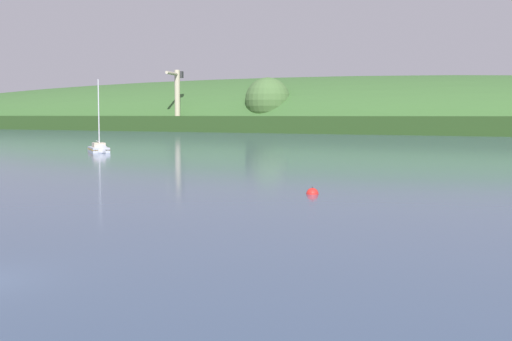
% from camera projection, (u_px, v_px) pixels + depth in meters
% --- Properties ---
extents(far_shoreline_hill, '(622.18, 138.87, 36.68)m').
position_uv_depth(far_shoreline_hill, '(281.00, 128.00, 249.03)').
color(far_shoreline_hill, '#27431B').
rests_on(far_shoreline_hill, ground).
extents(dockside_crane, '(5.13, 12.63, 19.25)m').
position_uv_depth(dockside_crane, '(177.00, 102.00, 220.26)').
color(dockside_crane, '#4C4C51').
rests_on(dockside_crane, ground).
extents(sailboat_midwater_white, '(6.32, 6.14, 10.67)m').
position_uv_depth(sailboat_midwater_white, '(99.00, 151.00, 92.04)').
color(sailboat_midwater_white, '#ADB2BC').
rests_on(sailboat_midwater_white, ground).
extents(mooring_buoy_midchannel, '(0.78, 0.78, 0.86)m').
position_uv_depth(mooring_buoy_midchannel, '(312.00, 194.00, 43.31)').
color(mooring_buoy_midchannel, red).
rests_on(mooring_buoy_midchannel, ground).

